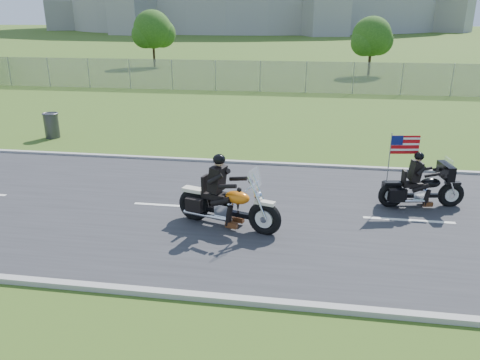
# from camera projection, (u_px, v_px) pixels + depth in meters

# --- Properties ---
(ground) EXTENTS (420.00, 420.00, 0.00)m
(ground) POSITION_uv_depth(u_px,v_px,m) (249.00, 212.00, 12.15)
(ground) COLOR #35551A
(ground) RESTS_ON ground
(road) EXTENTS (120.00, 8.00, 0.04)m
(road) POSITION_uv_depth(u_px,v_px,m) (249.00, 211.00, 12.14)
(road) COLOR #28282B
(road) RESTS_ON ground
(curb_north) EXTENTS (120.00, 0.18, 0.12)m
(curb_north) POSITION_uv_depth(u_px,v_px,m) (265.00, 164.00, 15.90)
(curb_north) COLOR #9E9B93
(curb_north) RESTS_ON ground
(curb_south) EXTENTS (120.00, 0.18, 0.12)m
(curb_south) POSITION_uv_depth(u_px,v_px,m) (218.00, 298.00, 8.36)
(curb_south) COLOR #9E9B93
(curb_south) RESTS_ON ground
(fence) EXTENTS (60.00, 0.03, 2.00)m
(fence) POSITION_uv_depth(u_px,v_px,m) (215.00, 75.00, 31.16)
(fence) COLOR gray
(fence) RESTS_ON ground
(tree_fence_near) EXTENTS (3.52, 3.28, 4.75)m
(tree_fence_near) POSITION_uv_depth(u_px,v_px,m) (372.00, 39.00, 38.24)
(tree_fence_near) COLOR #382316
(tree_fence_near) RESTS_ON ground
(tree_fence_mid) EXTENTS (3.96, 3.69, 5.30)m
(tree_fence_mid) POSITION_uv_depth(u_px,v_px,m) (153.00, 31.00, 44.76)
(tree_fence_mid) COLOR #382316
(tree_fence_mid) RESTS_ON ground
(motorcycle_lead) EXTENTS (2.65, 1.17, 1.82)m
(motorcycle_lead) POSITION_uv_depth(u_px,v_px,m) (226.00, 205.00, 11.09)
(motorcycle_lead) COLOR black
(motorcycle_lead) RESTS_ON ground
(motorcycle_follow) EXTENTS (2.27, 0.88, 1.90)m
(motorcycle_follow) POSITION_uv_depth(u_px,v_px,m) (422.00, 189.00, 12.26)
(motorcycle_follow) COLOR black
(motorcycle_follow) RESTS_ON ground
(trash_can) EXTENTS (0.73, 0.73, 1.00)m
(trash_can) POSITION_uv_depth(u_px,v_px,m) (52.00, 126.00, 19.29)
(trash_can) COLOR #343439
(trash_can) RESTS_ON ground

